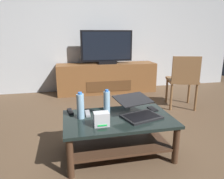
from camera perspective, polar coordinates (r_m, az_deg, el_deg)
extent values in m
plane|color=brown|center=(2.37, 2.84, -15.08)|extent=(7.68, 7.68, 0.00)
cube|color=silver|center=(4.51, -5.71, 17.68)|extent=(6.40, 0.12, 2.80)
cube|color=black|center=(2.08, 1.74, -7.97)|extent=(1.06, 0.64, 0.03)
cube|color=#472D1E|center=(2.19, 1.68, -13.73)|extent=(0.93, 0.57, 0.02)
cylinder|color=#472D1E|center=(1.88, -11.24, -17.79)|extent=(0.06, 0.06, 0.36)
cylinder|color=#472D1E|center=(2.11, 16.85, -14.26)|extent=(0.06, 0.06, 0.36)
cylinder|color=#472D1E|center=(2.36, -11.63, -10.62)|extent=(0.06, 0.06, 0.36)
cylinder|color=#472D1E|center=(2.55, 10.85, -8.59)|extent=(0.06, 0.06, 0.36)
cube|color=brown|center=(4.33, -1.42, 3.15)|extent=(1.99, 0.46, 0.59)
cube|color=#55351C|center=(4.13, -0.77, 0.88)|extent=(0.89, 0.01, 0.21)
cube|color=black|center=(4.25, -1.39, 7.32)|extent=(0.36, 0.20, 0.05)
cube|color=black|center=(4.22, -1.42, 11.69)|extent=(1.02, 0.04, 0.60)
cube|color=black|center=(4.20, -1.36, 11.67)|extent=(0.95, 0.01, 0.54)
cube|color=brown|center=(3.60, 18.31, 2.39)|extent=(0.55, 0.55, 0.04)
cube|color=brown|center=(3.38, 19.42, 5.00)|extent=(0.41, 0.15, 0.41)
cylinder|color=brown|center=(3.89, 20.07, -0.42)|extent=(0.04, 0.04, 0.43)
cylinder|color=brown|center=(3.80, 14.56, -0.33)|extent=(0.04, 0.04, 0.43)
cylinder|color=brown|center=(3.54, 21.72, -2.06)|extent=(0.04, 0.04, 0.43)
cylinder|color=brown|center=(3.44, 15.69, -2.01)|extent=(0.04, 0.04, 0.43)
cube|color=black|center=(2.10, 7.97, -7.28)|extent=(0.41, 0.35, 0.02)
cube|color=black|center=(2.09, 7.98, -7.03)|extent=(0.36, 0.28, 0.00)
cube|color=black|center=(2.16, 5.72, -2.65)|extent=(0.41, 0.34, 0.06)
cube|color=silver|center=(2.16, 5.77, -2.69)|extent=(0.37, 0.30, 0.04)
cube|color=silver|center=(1.89, -2.89, -7.98)|extent=(0.14, 0.09, 0.13)
cube|color=#19D84C|center=(1.86, -2.62, -9.71)|extent=(0.08, 0.00, 0.01)
cylinder|color=#99C6E5|center=(2.09, -1.42, -3.80)|extent=(0.06, 0.06, 0.25)
cylinder|color=blue|center=(2.06, -1.45, -0.29)|extent=(0.04, 0.04, 0.02)
cylinder|color=#99C6E5|center=(2.05, -8.51, -4.53)|extent=(0.07, 0.07, 0.24)
cylinder|color=blue|center=(2.01, -8.66, -1.01)|extent=(0.04, 0.04, 0.02)
cube|color=black|center=(2.33, 10.91, -5.16)|extent=(0.08, 0.15, 0.01)
cube|color=black|center=(2.25, -11.20, -5.85)|extent=(0.07, 0.16, 0.02)
cube|color=#99999E|center=(2.17, -6.59, -6.44)|extent=(0.05, 0.16, 0.02)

